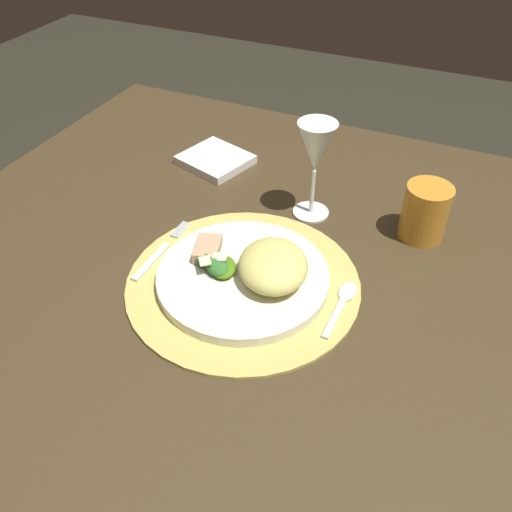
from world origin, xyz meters
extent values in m
plane|color=black|center=(0.00, 0.00, 0.00)|extent=(6.00, 6.00, 0.00)
cube|color=#3C2F1B|center=(0.00, 0.00, 0.74)|extent=(1.15, 1.07, 0.03)
cylinder|color=#3B2B1D|center=(-0.50, 0.46, 0.36)|extent=(0.07, 0.07, 0.72)
cylinder|color=#3C2F18|center=(0.50, 0.46, 0.36)|extent=(0.07, 0.07, 0.72)
cylinder|color=tan|center=(0.04, -0.06, 0.75)|extent=(0.37, 0.37, 0.01)
cylinder|color=silver|center=(0.04, -0.06, 0.76)|extent=(0.27, 0.27, 0.02)
ellipsoid|color=#D4CC6A|center=(0.09, -0.05, 0.80)|extent=(0.15, 0.16, 0.05)
ellipsoid|color=#2E6827|center=(0.00, -0.08, 0.78)|extent=(0.06, 0.06, 0.02)
ellipsoid|color=#457013|center=(0.01, -0.07, 0.78)|extent=(0.06, 0.07, 0.01)
ellipsoid|color=#3B6736|center=(-0.02, -0.07, 0.78)|extent=(0.04, 0.04, 0.02)
cube|color=beige|center=(0.00, -0.07, 0.79)|extent=(0.03, 0.02, 0.01)
cube|color=beige|center=(-0.02, -0.08, 0.80)|extent=(0.03, 0.03, 0.01)
cube|color=tan|center=(-0.03, -0.04, 0.78)|extent=(0.06, 0.07, 0.02)
cube|color=silver|center=(-0.12, -0.09, 0.76)|extent=(0.01, 0.10, 0.00)
cube|color=silver|center=(-0.12, 0.01, 0.76)|extent=(0.00, 0.05, 0.00)
cube|color=silver|center=(-0.12, 0.01, 0.76)|extent=(0.00, 0.05, 0.00)
cube|color=silver|center=(-0.12, 0.01, 0.76)|extent=(0.00, 0.05, 0.00)
cube|color=silver|center=(-0.11, 0.01, 0.76)|extent=(0.00, 0.05, 0.00)
cube|color=silver|center=(0.20, -0.08, 0.76)|extent=(0.01, 0.09, 0.00)
ellipsoid|color=silver|center=(0.20, -0.02, 0.76)|extent=(0.03, 0.05, 0.01)
cube|color=silver|center=(-0.18, 0.25, 0.76)|extent=(0.16, 0.15, 0.02)
cylinder|color=silver|center=(0.07, 0.16, 0.75)|extent=(0.07, 0.07, 0.00)
cylinder|color=silver|center=(0.07, 0.16, 0.80)|extent=(0.01, 0.01, 0.09)
cone|color=silver|center=(0.07, 0.16, 0.89)|extent=(0.07, 0.07, 0.09)
cylinder|color=orange|center=(0.27, 0.18, 0.80)|extent=(0.08, 0.08, 0.10)
camera|label=1|loc=(0.31, -0.62, 1.34)|focal=37.21mm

